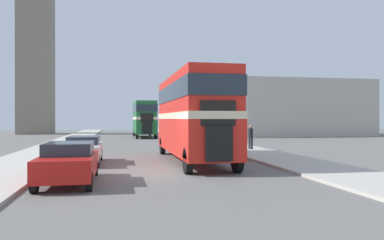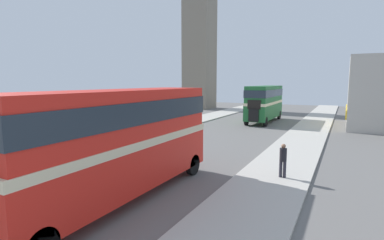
{
  "view_description": "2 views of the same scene",
  "coord_description": "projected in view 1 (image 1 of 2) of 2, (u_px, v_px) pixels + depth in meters",
  "views": [
    {
      "loc": [
        -2.07,
        -15.64,
        2.27
      ],
      "look_at": [
        1.83,
        3.84,
        2.2
      ],
      "focal_mm": 35.0,
      "sensor_mm": 36.0,
      "label": 1
    },
    {
      "loc": [
        9.77,
        -5.26,
        4.8
      ],
      "look_at": [
        0.0,
        13.69,
        2.07
      ],
      "focal_mm": 28.0,
      "sensor_mm": 36.0,
      "label": 2
    }
  ],
  "objects": [
    {
      "name": "church_tower",
      "position": [
        36.0,
        15.0,
        55.87
      ],
      "size": [
        4.97,
        4.97,
        35.02
      ],
      "color": "gray",
      "rests_on": "ground_plane"
    },
    {
      "name": "sidewalk_right",
      "position": [
        314.0,
        167.0,
        17.08
      ],
      "size": [
        3.5,
        120.0,
        0.12
      ],
      "color": "#B7B2A8",
      "rests_on": "ground_plane"
    },
    {
      "name": "pedestrian_walking",
      "position": [
        251.0,
        136.0,
        26.44
      ],
      "size": [
        0.34,
        0.34,
        1.68
      ],
      "color": "#282833",
      "rests_on": "sidewalk_right"
    },
    {
      "name": "ground_plane",
      "position": [
        167.0,
        172.0,
        15.75
      ],
      "size": [
        120.0,
        120.0,
        0.0
      ],
      "primitive_type": "plane",
      "color": "slate"
    },
    {
      "name": "car_parked_mid",
      "position": [
        84.0,
        149.0,
        18.86
      ],
      "size": [
        1.7,
        4.27,
        1.38
      ],
      "color": "white",
      "rests_on": "ground_plane"
    },
    {
      "name": "bus_distant",
      "position": [
        144.0,
        116.0,
        45.7
      ],
      "size": [
        2.39,
        9.38,
        4.3
      ],
      "color": "#1E602D",
      "rests_on": "ground_plane"
    },
    {
      "name": "double_decker_bus",
      "position": [
        192.0,
        111.0,
        19.85
      ],
      "size": [
        2.42,
        10.79,
        4.48
      ],
      "color": "red",
      "rests_on": "ground_plane"
    },
    {
      "name": "car_parked_near",
      "position": [
        69.0,
        162.0,
        13.15
      ],
      "size": [
        1.81,
        4.23,
        1.42
      ],
      "color": "red",
      "rests_on": "ground_plane"
    },
    {
      "name": "shop_building_block",
      "position": [
        287.0,
        108.0,
        50.31
      ],
      "size": [
        20.91,
        9.66,
        7.33
      ],
      "color": "#B2ADA3",
      "rests_on": "ground_plane"
    }
  ]
}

